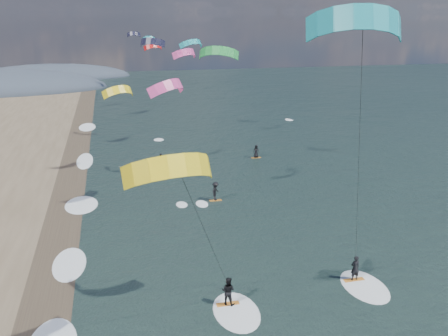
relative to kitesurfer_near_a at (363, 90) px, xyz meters
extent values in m
cube|color=#382D23|center=(-15.55, 6.18, -12.84)|extent=(3.00, 240.00, 0.00)
ellipsoid|color=#3D4756|center=(-25.55, 116.18, -12.84)|extent=(40.00, 18.00, 7.00)
cube|color=#C67323|center=(3.14, 4.91, -12.81)|extent=(1.34, 0.40, 0.06)
imported|color=black|center=(3.14, 4.91, -11.95)|extent=(0.63, 0.43, 1.66)
ellipsoid|color=white|center=(3.44, 4.11, -12.84)|extent=(2.60, 4.20, 0.12)
cylinder|color=black|center=(1.14, 1.91, -4.17)|extent=(0.02, 0.02, 16.41)
cube|color=#C67323|center=(-5.26, 4.04, -12.81)|extent=(1.34, 0.41, 0.06)
imported|color=black|center=(-5.26, 4.04, -11.93)|extent=(1.04, 0.99, 1.70)
ellipsoid|color=white|center=(-4.96, 3.24, -12.84)|extent=(2.60, 4.20, 0.12)
cylinder|color=black|center=(-7.01, 1.04, -6.95)|extent=(0.02, 0.02, 11.52)
cube|color=#C67323|center=(-2.48, 20.57, -12.81)|extent=(1.10, 0.35, 0.05)
imported|color=black|center=(-2.48, 20.57, -11.93)|extent=(1.15, 1.28, 1.72)
cube|color=#C67323|center=(4.99, 33.02, -12.81)|extent=(1.10, 0.35, 0.05)
imported|color=black|center=(4.99, 33.02, -12.04)|extent=(0.81, 0.62, 1.49)
cube|color=#C67323|center=(-6.16, 31.82, -12.81)|extent=(1.10, 0.35, 0.05)
imported|color=black|center=(-6.16, 31.82, -12.03)|extent=(0.53, 0.65, 1.52)
ellipsoid|color=white|center=(-14.35, 11.18, -12.84)|extent=(2.40, 5.40, 0.11)
ellipsoid|color=white|center=(-14.35, 22.18, -12.84)|extent=(2.40, 5.40, 0.11)
ellipsoid|color=white|center=(-14.35, 36.18, -12.84)|extent=(2.40, 5.40, 0.11)
ellipsoid|color=white|center=(-14.35, 54.18, -12.84)|extent=(2.40, 5.40, 0.11)
camera|label=1|loc=(-11.14, -20.49, 3.37)|focal=40.00mm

